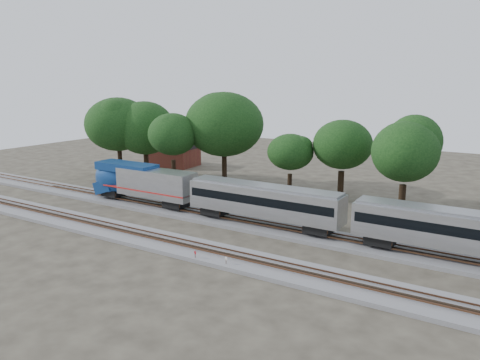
# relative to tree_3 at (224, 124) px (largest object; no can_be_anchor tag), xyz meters

# --- Properties ---
(ground) EXTENTS (160.00, 160.00, 0.00)m
(ground) POSITION_rel_tree_3_xyz_m (11.84, -21.99, -9.88)
(ground) COLOR #383328
(ground) RESTS_ON ground
(track_far) EXTENTS (160.00, 5.00, 0.73)m
(track_far) POSITION_rel_tree_3_xyz_m (11.84, -15.99, -9.67)
(track_far) COLOR slate
(track_far) RESTS_ON ground
(track_near) EXTENTS (160.00, 5.00, 0.73)m
(track_near) POSITION_rel_tree_3_xyz_m (11.84, -25.99, -9.67)
(track_near) COLOR slate
(track_near) RESTS_ON ground
(switch_stand_red) EXTENTS (0.32, 0.17, 1.06)m
(switch_stand_red) POSITION_rel_tree_3_xyz_m (15.33, -28.13, -9.20)
(switch_stand_red) COLOR #512D19
(switch_stand_red) RESTS_ON ground
(switch_stand_white) EXTENTS (0.33, 0.14, 1.05)m
(switch_stand_white) POSITION_rel_tree_3_xyz_m (18.61, -27.83, -9.21)
(switch_stand_white) COLOR #512D19
(switch_stand_white) RESTS_ON ground
(switch_lever) EXTENTS (0.52, 0.34, 0.30)m
(switch_lever) POSITION_rel_tree_3_xyz_m (18.36, -27.70, -9.73)
(switch_lever) COLOR #512D19
(switch_lever) RESTS_ON ground
(brick_building) EXTENTS (9.48, 7.01, 4.34)m
(brick_building) POSITION_rel_tree_3_xyz_m (-18.53, 9.74, -7.69)
(brick_building) COLOR brown
(brick_building) RESTS_ON ground
(tree_0) EXTENTS (9.40, 9.40, 13.25)m
(tree_0) POSITION_rel_tree_3_xyz_m (-19.35, -3.76, -0.65)
(tree_0) COLOR black
(tree_0) RESTS_ON ground
(tree_1) EXTENTS (8.83, 8.83, 12.44)m
(tree_1) POSITION_rel_tree_3_xyz_m (-14.90, -1.97, -1.21)
(tree_1) COLOR black
(tree_1) RESTS_ON ground
(tree_2) EXTENTS (8.75, 8.75, 12.34)m
(tree_2) POSITION_rel_tree_3_xyz_m (-5.33, -6.18, -1.28)
(tree_2) COLOR black
(tree_2) RESTS_ON ground
(tree_3) EXTENTS (10.05, 10.05, 14.17)m
(tree_3) POSITION_rel_tree_3_xyz_m (0.00, 0.00, 0.00)
(tree_3) COLOR black
(tree_3) RESTS_ON ground
(tree_4) EXTENTS (6.94, 6.94, 9.78)m
(tree_4) POSITION_rel_tree_3_xyz_m (12.61, -2.20, -3.08)
(tree_4) COLOR black
(tree_4) RESTS_ON ground
(tree_5) EXTENTS (8.20, 8.20, 11.57)m
(tree_5) POSITION_rel_tree_3_xyz_m (19.28, 0.26, -1.83)
(tree_5) COLOR black
(tree_5) RESTS_ON ground
(tree_6) EXTENTS (8.74, 8.74, 12.32)m
(tree_6) POSITION_rel_tree_3_xyz_m (28.82, -5.31, -1.30)
(tree_6) COLOR black
(tree_6) RESTS_ON ground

